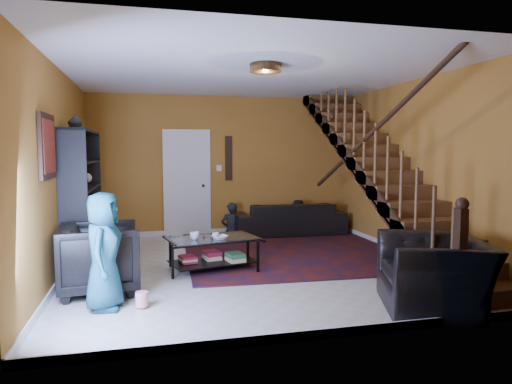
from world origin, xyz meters
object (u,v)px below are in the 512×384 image
(sofa, at_px, (289,219))
(armchair_left, at_px, (100,258))
(bookshelf, at_px, (83,201))
(armchair_right, at_px, (434,274))
(coffee_table, at_px, (213,251))

(sofa, distance_m, armchair_left, 4.57)
(bookshelf, xyz_separation_m, armchair_right, (3.90, -2.85, -0.58))
(bookshelf, relative_size, coffee_table, 1.48)
(coffee_table, bearing_deg, armchair_left, -154.49)
(armchair_left, height_order, coffee_table, armchair_left)
(sofa, bearing_deg, armchair_right, 92.64)
(armchair_left, xyz_separation_m, armchair_right, (3.55, -1.44, -0.04))
(bookshelf, bearing_deg, sofa, 24.62)
(armchair_left, relative_size, armchair_right, 0.78)
(armchair_left, bearing_deg, coffee_table, -69.15)
(sofa, bearing_deg, bookshelf, 24.80)
(armchair_right, height_order, coffee_table, armchair_right)
(armchair_right, bearing_deg, coffee_table, -116.30)
(armchair_right, xyz_separation_m, coffee_table, (-2.09, 2.14, -0.11))
(sofa, relative_size, armchair_right, 1.90)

